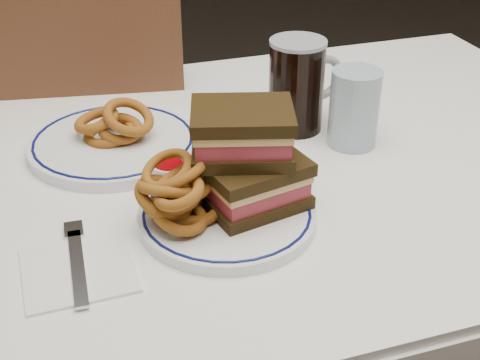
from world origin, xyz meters
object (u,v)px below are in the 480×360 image
object	(u,v)px
chair_far	(85,164)
main_plate	(227,215)
beer_mug	(298,84)
reuben_sandwich	(248,158)
far_plate	(114,143)

from	to	relation	value
chair_far	main_plate	distance (m)	0.68
main_plate	beer_mug	xyz separation A→B (m)	(0.20, 0.24, 0.07)
chair_far	main_plate	world-z (taller)	chair_far
main_plate	reuben_sandwich	xyz separation A→B (m)	(0.03, 0.02, 0.07)
reuben_sandwich	beer_mug	bearing A→B (deg)	53.64
chair_far	beer_mug	world-z (taller)	chair_far
reuben_sandwich	beer_mug	world-z (taller)	beer_mug
reuben_sandwich	far_plate	bearing A→B (deg)	121.88
beer_mug	chair_far	bearing A→B (deg)	131.03
chair_far	reuben_sandwich	world-z (taller)	chair_far
chair_far	reuben_sandwich	bearing A→B (deg)	-73.77
chair_far	far_plate	xyz separation A→B (m)	(0.03, -0.37, 0.24)
beer_mug	reuben_sandwich	bearing A→B (deg)	-126.36
beer_mug	far_plate	xyz separation A→B (m)	(-0.31, 0.02, -0.07)
main_plate	chair_far	bearing A→B (deg)	102.88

